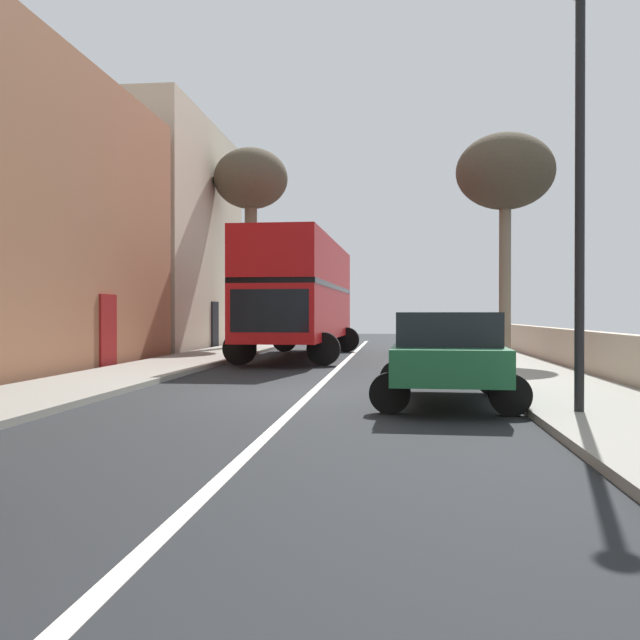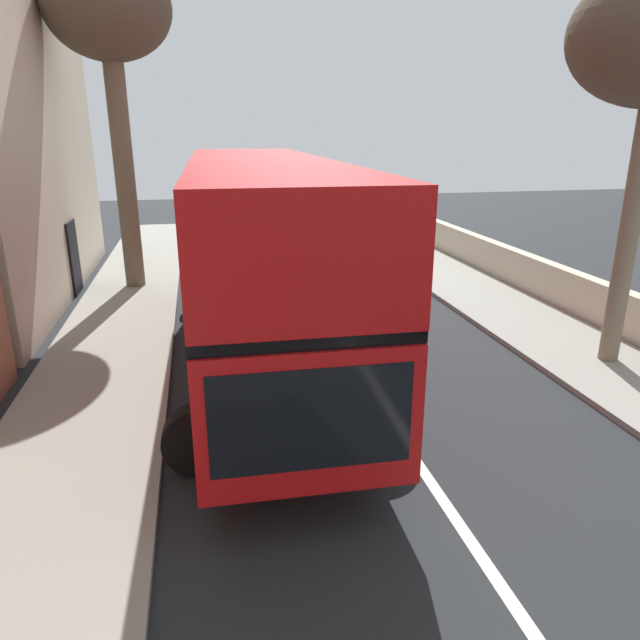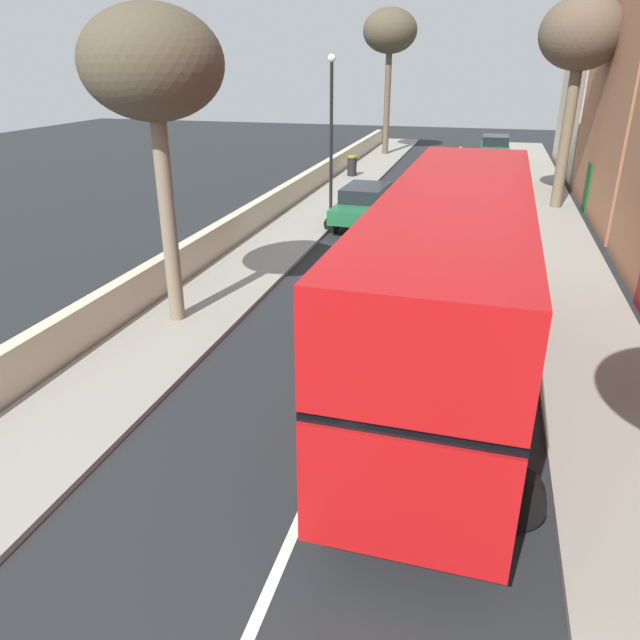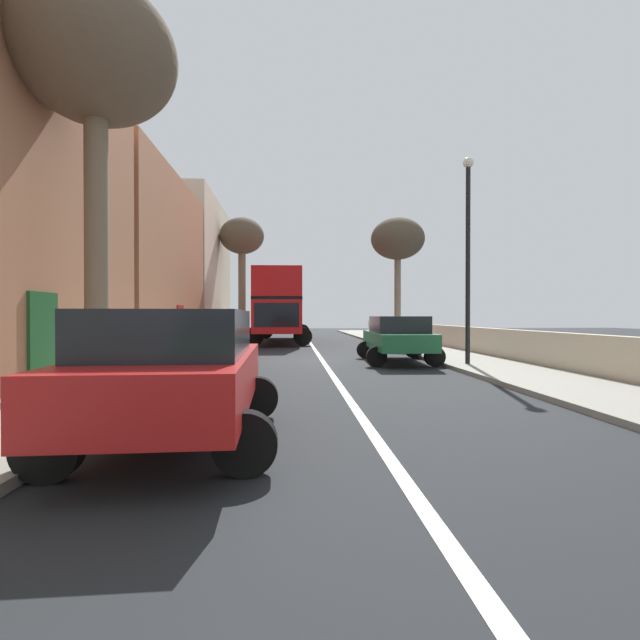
{
  "view_description": "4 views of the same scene",
  "coord_description": "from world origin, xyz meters",
  "views": [
    {
      "loc": [
        1.62,
        -13.4,
        1.55
      ],
      "look_at": [
        -0.75,
        8.98,
        1.35
      ],
      "focal_mm": 40.02,
      "sensor_mm": 36.0,
      "label": 1
    },
    {
      "loc": [
        -2.86,
        0.54,
        4.57
      ],
      "look_at": [
        -1.33,
        7.83,
        2.1
      ],
      "focal_mm": 32.29,
      "sensor_mm": 36.0,
      "label": 2
    },
    {
      "loc": [
        -2.1,
        22.7,
        6.17
      ],
      "look_at": [
        0.46,
        13.26,
        1.95
      ],
      "focal_mm": 33.79,
      "sensor_mm": 36.0,
      "label": 3
    },
    {
      "loc": [
        -1.08,
        -16.09,
        1.58
      ],
      "look_at": [
        0.62,
        11.09,
        1.34
      ],
      "focal_mm": 25.25,
      "sensor_mm": 36.0,
      "label": 4
    }
  ],
  "objects": [
    {
      "name": "road_centre_line",
      "position": [
        0.0,
        0.0,
        0.0
      ],
      "size": [
        0.16,
        54.0,
        0.01
      ],
      "primitive_type": "cube",
      "color": "silver",
      "rests_on": "ground"
    },
    {
      "name": "sidewalk_left",
      "position": [
        -4.9,
        0.0,
        0.06
      ],
      "size": [
        2.6,
        60.0,
        0.12
      ],
      "primitive_type": "cube",
      "color": "gray",
      "rests_on": "ground"
    },
    {
      "name": "street_tree_right_1",
      "position": [
        4.96,
        -20.89,
        7.86
      ],
      "size": [
        3.57,
        3.57,
        9.3
      ],
      "color": "brown",
      "rests_on": "sidewalk_right"
    },
    {
      "name": "lamppost_right",
      "position": [
        4.3,
        -2.64,
        3.81
      ],
      "size": [
        0.32,
        0.32,
        6.31
      ],
      "color": "black",
      "rests_on": "sidewalk_right"
    },
    {
      "name": "parked_car_green_left_2",
      "position": [
        -2.5,
        -19.24,
        0.97
      ],
      "size": [
        2.49,
        4.27,
        1.73
      ],
      "color": "#1E6038",
      "rests_on": "ground"
    },
    {
      "name": "sidewalk_right",
      "position": [
        4.9,
        0.0,
        0.06
      ],
      "size": [
        2.6,
        60.0,
        0.12
      ],
      "primitive_type": "cube",
      "color": "gray",
      "rests_on": "ground"
    },
    {
      "name": "parked_car_red_left_0",
      "position": [
        -2.5,
        -10.46,
        0.94
      ],
      "size": [
        2.57,
        4.1,
        1.65
      ],
      "color": "#AD1919",
      "rests_on": "ground"
    },
    {
      "name": "street_tree_right_3",
      "position": [
        5.12,
        9.99,
        6.02
      ],
      "size": [
        3.13,
        3.13,
        7.22
      ],
      "color": "#7A6B56",
      "rests_on": "sidewalk_right"
    },
    {
      "name": "double_decker_bus",
      "position": [
        -1.7,
        11.55,
        2.36
      ],
      "size": [
        3.73,
        11.4,
        4.06
      ],
      "color": "#B41113",
      "rests_on": "ground"
    },
    {
      "name": "ground_plane",
      "position": [
        0.0,
        0.0,
        0.0
      ],
      "size": [
        84.0,
        84.0,
        0.0
      ],
      "primitive_type": "plane",
      "color": "black"
    },
    {
      "name": "boundary_wall_right",
      "position": [
        6.45,
        0.0,
        0.56
      ],
      "size": [
        0.36,
        54.0,
        1.12
      ],
      "primitive_type": "cube",
      "color": "beige",
      "rests_on": "ground"
    },
    {
      "name": "parked_car_green_right_1",
      "position": [
        2.5,
        -1.03,
        0.9
      ],
      "size": [
        2.57,
        4.57,
        1.57
      ],
      "color": "#1E6038",
      "rests_on": "ground"
    },
    {
      "name": "street_tree_left_0",
      "position": [
        -5.29,
        -6.11,
        7.05
      ],
      "size": [
        3.4,
        3.4,
        8.54
      ],
      "color": "brown",
      "rests_on": "sidewalk_left"
    },
    {
      "name": "litter_bin_right",
      "position": [
        5.3,
        -11.48,
        0.69
      ],
      "size": [
        0.55,
        0.55,
        1.12
      ],
      "color": "black",
      "rests_on": "sidewalk_right"
    }
  ]
}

